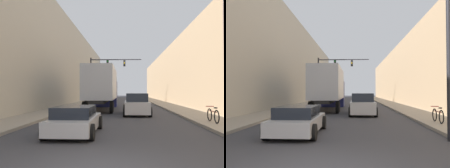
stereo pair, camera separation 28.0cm
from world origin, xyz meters
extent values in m
cube|color=gray|center=(5.79, 30.00, 0.07)|extent=(2.57, 80.00, 0.15)
cube|color=gray|center=(-5.79, 30.00, 0.07)|extent=(2.57, 80.00, 0.15)
cube|color=tan|center=(10.08, 30.00, 4.30)|extent=(6.00, 80.00, 8.60)
cube|color=#BCB29E|center=(-10.08, 30.00, 5.93)|extent=(6.00, 80.00, 11.86)
cube|color=#B2B7C1|center=(-1.72, 18.73, 2.58)|extent=(2.59, 9.14, 2.96)
cube|color=black|center=(-1.72, 18.73, 0.95)|extent=(1.29, 9.14, 0.24)
cube|color=navy|center=(-1.72, 24.72, 1.50)|extent=(2.59, 2.85, 3.00)
cylinder|color=black|center=(-2.87, 15.36, 0.50)|extent=(0.25, 1.00, 1.00)
cylinder|color=black|center=(-0.58, 15.36, 0.50)|extent=(0.25, 1.00, 1.00)
cylinder|color=black|center=(-2.87, 16.56, 0.50)|extent=(0.25, 1.00, 1.00)
cylinder|color=black|center=(-0.58, 16.56, 0.50)|extent=(0.25, 1.00, 1.00)
cylinder|color=black|center=(-2.87, 24.72, 0.50)|extent=(0.25, 1.00, 1.00)
cylinder|color=black|center=(-0.58, 24.72, 0.50)|extent=(0.25, 1.00, 1.00)
cube|color=#B7B7BC|center=(-1.58, 5.50, 0.46)|extent=(1.77, 4.24, 0.57)
cube|color=#1E232D|center=(-1.58, 5.28, 0.97)|extent=(1.55, 2.33, 0.46)
cylinder|color=black|center=(-2.46, 6.92, 0.32)|extent=(0.25, 0.64, 0.64)
cylinder|color=black|center=(-0.70, 6.92, 0.32)|extent=(0.25, 0.64, 0.64)
cylinder|color=black|center=(-2.46, 3.98, 0.32)|extent=(0.25, 0.64, 0.64)
cylinder|color=black|center=(-0.70, 3.98, 0.32)|extent=(0.25, 0.64, 0.64)
cube|color=#B7B7BC|center=(1.43, 14.33, 0.63)|extent=(1.80, 4.73, 0.86)
cube|color=#1E232D|center=(1.43, 14.09, 1.37)|extent=(1.59, 2.60, 0.62)
cylinder|color=black|center=(0.53, 15.99, 0.35)|extent=(0.25, 0.70, 0.70)
cylinder|color=black|center=(2.34, 15.99, 0.35)|extent=(0.25, 0.70, 0.70)
cylinder|color=black|center=(0.53, 12.56, 0.35)|extent=(0.25, 0.70, 0.70)
cylinder|color=black|center=(2.34, 12.56, 0.35)|extent=(0.25, 0.70, 0.70)
cylinder|color=black|center=(-4.36, 30.15, 3.31)|extent=(0.20, 0.20, 6.63)
cube|color=black|center=(-0.75, 30.15, 6.33)|extent=(7.21, 0.12, 0.12)
cube|color=black|center=(-1.95, 30.15, 5.82)|extent=(0.30, 0.24, 0.90)
sphere|color=green|center=(-1.95, 30.01, 6.10)|extent=(0.18, 0.18, 0.18)
cube|color=black|center=(0.45, 30.15, 5.82)|extent=(0.30, 0.24, 0.90)
sphere|color=gold|center=(0.45, 30.01, 5.82)|extent=(0.18, 0.18, 0.18)
cylinder|color=black|center=(4.36, 4.27, 3.15)|extent=(0.16, 0.16, 6.29)
torus|color=black|center=(5.35, 8.07, 0.51)|extent=(0.06, 0.72, 0.72)
torus|color=black|center=(5.35, 9.18, 0.51)|extent=(0.06, 0.72, 0.72)
cube|color=maroon|center=(5.35, 8.63, 0.74)|extent=(0.04, 1.11, 0.04)
cube|color=black|center=(5.35, 8.22, 0.96)|extent=(0.12, 0.20, 0.06)
cube|color=maroon|center=(5.35, 9.13, 0.99)|extent=(0.44, 0.04, 0.04)
camera|label=1|loc=(0.58, -5.26, 1.85)|focal=40.00mm
camera|label=2|loc=(0.86, -5.24, 1.85)|focal=40.00mm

